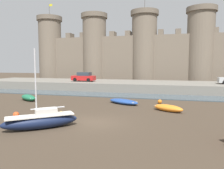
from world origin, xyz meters
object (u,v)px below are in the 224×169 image
rowboat_near_channel_left (28,97)px  rowboat_midflat_right (123,101)px  sailboat_near_channel_right (41,120)px  mooring_buoy_near_channel (61,113)px  rowboat_midflat_centre (168,108)px  car_quay_centre_west (84,77)px  mooring_buoy_mid_mud (16,115)px  mooring_buoy_off_centre (160,102)px

rowboat_near_channel_left → rowboat_midflat_right: (11.85, 0.71, -0.09)m
sailboat_near_channel_right → mooring_buoy_near_channel: sailboat_near_channel_right is taller
rowboat_midflat_right → rowboat_midflat_centre: bearing=-28.6°
car_quay_centre_west → mooring_buoy_mid_mud: bearing=-83.4°
mooring_buoy_off_centre → rowboat_midflat_right: bearing=-162.4°
rowboat_midflat_centre → mooring_buoy_near_channel: rowboat_midflat_centre is taller
rowboat_near_channel_left → mooring_buoy_mid_mud: size_ratio=6.55×
car_quay_centre_west → rowboat_midflat_right: bearing=-51.4°
rowboat_near_channel_left → mooring_buoy_near_channel: (7.63, -5.99, -0.20)m
rowboat_midflat_right → sailboat_near_channel_right: (-3.63, -10.70, 0.28)m
rowboat_near_channel_left → sailboat_near_channel_right: (8.22, -9.99, 0.19)m
mooring_buoy_near_channel → car_quay_centre_west: (-5.57, 18.96, 2.03)m
rowboat_midflat_centre → mooring_buoy_near_channel: size_ratio=8.64×
rowboat_midflat_right → mooring_buoy_mid_mud: 11.30m
rowboat_midflat_right → mooring_buoy_near_channel: bearing=-122.2°
mooring_buoy_off_centre → car_quay_centre_west: (-13.74, 11.01, 1.97)m
rowboat_midflat_centre → mooring_buoy_mid_mud: (-12.29, -5.87, -0.08)m
sailboat_near_channel_right → mooring_buoy_off_centre: 14.16m
sailboat_near_channel_right → mooring_buoy_mid_mud: 4.35m
rowboat_midflat_centre → sailboat_near_channel_right: (-8.52, -8.03, 0.24)m
mooring_buoy_off_centre → mooring_buoy_near_channel: 11.40m
mooring_buoy_off_centre → car_quay_centre_west: car_quay_centre_west is taller
car_quay_centre_west → rowboat_near_channel_left: bearing=-99.0°
mooring_buoy_mid_mud → rowboat_midflat_centre: bearing=25.5°
mooring_buoy_mid_mud → mooring_buoy_near_channel: size_ratio=1.39×
sailboat_near_channel_right → mooring_buoy_near_channel: (-0.59, 4.01, -0.39)m
car_quay_centre_west → mooring_buoy_off_centre: bearing=-38.7°
mooring_buoy_mid_mud → car_quay_centre_west: car_quay_centre_west is taller
rowboat_midflat_centre → rowboat_midflat_right: bearing=151.4°
sailboat_near_channel_right → car_quay_centre_west: (-6.16, 22.97, 1.63)m
rowboat_midflat_centre → mooring_buoy_off_centre: 4.04m
rowboat_midflat_centre → rowboat_near_channel_left: size_ratio=0.95×
mooring_buoy_off_centre → mooring_buoy_mid_mud: (-11.35, -9.80, 0.02)m
rowboat_midflat_centre → mooring_buoy_off_centre: rowboat_midflat_centre is taller
rowboat_midflat_right → mooring_buoy_off_centre: (3.96, 1.26, -0.06)m
rowboat_near_channel_left → car_quay_centre_west: bearing=81.0°
rowboat_midflat_centre → car_quay_centre_west: size_ratio=0.77×
mooring_buoy_off_centre → mooring_buoy_mid_mud: bearing=-139.2°
sailboat_near_channel_right → car_quay_centre_west: 23.84m
rowboat_midflat_centre → sailboat_near_channel_right: 11.71m
rowboat_near_channel_left → sailboat_near_channel_right: bearing=-50.6°
rowboat_near_channel_left → sailboat_near_channel_right: sailboat_near_channel_right is taller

